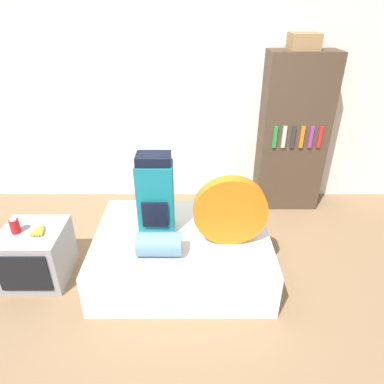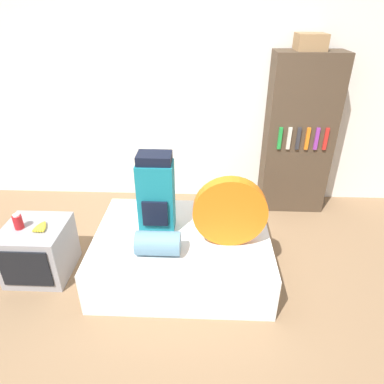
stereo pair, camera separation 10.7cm
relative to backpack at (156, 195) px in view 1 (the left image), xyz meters
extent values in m
plane|color=#846647|center=(0.11, -0.54, -0.81)|extent=(16.00, 16.00, 0.00)
cube|color=white|center=(0.11, 1.46, 0.49)|extent=(8.00, 0.05, 2.60)
cube|color=white|center=(0.24, -0.09, -0.59)|extent=(1.63, 1.23, 0.43)
cube|color=#14707F|center=(0.00, 0.00, -0.03)|extent=(0.33, 0.23, 0.68)
cube|color=black|center=(0.00, 0.01, 0.35)|extent=(0.30, 0.21, 0.08)
cube|color=black|center=(0.00, -0.13, -0.13)|extent=(0.23, 0.03, 0.24)
cylinder|color=orange|center=(0.66, -0.20, -0.05)|extent=(0.64, 0.11, 0.64)
cylinder|color=#5B849E|center=(0.05, -0.38, -0.27)|extent=(0.38, 0.21, 0.21)
cube|color=#939399|center=(-1.13, -0.17, -0.54)|extent=(0.57, 0.56, 0.53)
cube|color=black|center=(-1.13, -0.46, -0.53)|extent=(0.45, 0.02, 0.38)
cylinder|color=#B2191E|center=(-1.24, -0.19, -0.21)|extent=(0.08, 0.08, 0.13)
cylinder|color=white|center=(-1.24, -0.19, -0.14)|extent=(0.06, 0.06, 0.02)
ellipsoid|color=yellow|center=(-1.07, -0.19, -0.26)|extent=(0.09, 0.17, 0.04)
ellipsoid|color=yellow|center=(-1.05, -0.19, -0.26)|extent=(0.06, 0.17, 0.04)
ellipsoid|color=yellow|center=(-1.04, -0.19, -0.26)|extent=(0.04, 0.17, 0.04)
ellipsoid|color=yellow|center=(-1.03, -0.19, -0.26)|extent=(0.06, 0.17, 0.04)
ellipsoid|color=yellow|center=(-1.02, -0.19, -0.26)|extent=(0.09, 0.17, 0.04)
cube|color=#473828|center=(1.54, 1.22, 0.14)|extent=(0.77, 0.37, 1.89)
cube|color=#1E8E38|center=(1.28, 1.02, 0.18)|extent=(0.04, 0.02, 0.26)
cube|color=beige|center=(1.39, 1.02, 0.18)|extent=(0.04, 0.02, 0.26)
cube|color=#2D2D33|center=(1.49, 1.02, 0.18)|extent=(0.04, 0.02, 0.26)
cube|color=orange|center=(1.59, 1.02, 0.18)|extent=(0.04, 0.02, 0.26)
cube|color=purple|center=(1.70, 1.02, 0.18)|extent=(0.04, 0.02, 0.26)
cube|color=red|center=(1.80, 1.02, 0.18)|extent=(0.04, 0.02, 0.26)
cube|color=#99754C|center=(1.52, 1.25, 1.17)|extent=(0.30, 0.30, 0.17)
camera|label=1|loc=(0.33, -2.70, 1.54)|focal=32.00mm
camera|label=2|loc=(0.44, -2.70, 1.54)|focal=32.00mm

